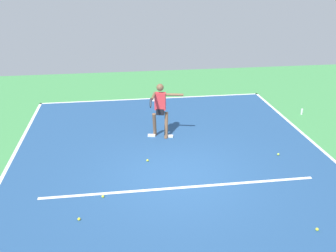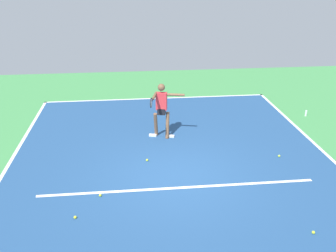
{
  "view_description": "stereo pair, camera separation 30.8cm",
  "coord_description": "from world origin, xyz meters",
  "px_view_note": "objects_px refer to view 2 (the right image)",
  "views": [
    {
      "loc": [
        1.42,
        8.36,
        5.02
      ],
      "look_at": [
        0.07,
        -1.25,
        0.9
      ],
      "focal_mm": 39.66,
      "sensor_mm": 36.0,
      "label": 1
    },
    {
      "loc": [
        1.12,
        8.39,
        5.02
      ],
      "look_at": [
        0.07,
        -1.25,
        0.9
      ],
      "focal_mm": 39.66,
      "sensor_mm": 36.0,
      "label": 2
    }
  ],
  "objects_px": {
    "tennis_ball_by_sideline": "(100,195)",
    "water_bottle": "(306,113)",
    "tennis_ball_near_player": "(313,232)",
    "tennis_ball_by_baseline": "(279,156)",
    "tennis_ball_far_corner": "(75,217)",
    "tennis_ball_centre_court": "(147,160)",
    "tennis_player": "(162,107)"
  },
  "relations": [
    {
      "from": "water_bottle",
      "to": "tennis_ball_near_player",
      "type": "bearing_deg",
      "value": 66.16
    },
    {
      "from": "tennis_ball_near_player",
      "to": "water_bottle",
      "type": "height_order",
      "value": "water_bottle"
    },
    {
      "from": "tennis_ball_far_corner",
      "to": "water_bottle",
      "type": "relative_size",
      "value": 0.3
    },
    {
      "from": "tennis_player",
      "to": "tennis_ball_centre_court",
      "type": "xyz_separation_m",
      "value": [
        0.56,
        1.57,
        -1.0
      ]
    },
    {
      "from": "tennis_ball_far_corner",
      "to": "tennis_player",
      "type": "bearing_deg",
      "value": -119.41
    },
    {
      "from": "tennis_ball_centre_court",
      "to": "water_bottle",
      "type": "height_order",
      "value": "water_bottle"
    },
    {
      "from": "water_bottle",
      "to": "tennis_ball_far_corner",
      "type": "bearing_deg",
      "value": 34.49
    },
    {
      "from": "tennis_ball_centre_court",
      "to": "tennis_ball_by_sideline",
      "type": "height_order",
      "value": "same"
    },
    {
      "from": "tennis_ball_far_corner",
      "to": "tennis_ball_centre_court",
      "type": "distance_m",
      "value": 2.99
    },
    {
      "from": "tennis_ball_by_baseline",
      "to": "tennis_ball_by_sideline",
      "type": "bearing_deg",
      "value": 16.5
    },
    {
      "from": "tennis_ball_far_corner",
      "to": "tennis_ball_by_sideline",
      "type": "bearing_deg",
      "value": -121.47
    },
    {
      "from": "tennis_ball_by_baseline",
      "to": "tennis_ball_far_corner",
      "type": "bearing_deg",
      "value": 22.56
    },
    {
      "from": "water_bottle",
      "to": "tennis_ball_centre_court",
      "type": "bearing_deg",
      "value": 25.4
    },
    {
      "from": "tennis_ball_far_corner",
      "to": "water_bottle",
      "type": "distance_m",
      "value": 9.39
    },
    {
      "from": "tennis_ball_by_sideline",
      "to": "water_bottle",
      "type": "distance_m",
      "value": 8.54
    },
    {
      "from": "tennis_ball_by_baseline",
      "to": "tennis_ball_far_corner",
      "type": "distance_m",
      "value": 5.98
    },
    {
      "from": "tennis_ball_by_baseline",
      "to": "water_bottle",
      "type": "xyz_separation_m",
      "value": [
        -2.22,
        -3.02,
        0.08
      ]
    },
    {
      "from": "tennis_ball_near_player",
      "to": "tennis_ball_by_sideline",
      "type": "bearing_deg",
      "value": -22.57
    },
    {
      "from": "tennis_ball_near_player",
      "to": "tennis_ball_far_corner",
      "type": "bearing_deg",
      "value": -11.91
    },
    {
      "from": "tennis_ball_by_baseline",
      "to": "tennis_ball_by_sideline",
      "type": "height_order",
      "value": "same"
    },
    {
      "from": "tennis_ball_centre_court",
      "to": "tennis_ball_near_player",
      "type": "bearing_deg",
      "value": 132.71
    },
    {
      "from": "tennis_ball_far_corner",
      "to": "tennis_ball_by_sideline",
      "type": "relative_size",
      "value": 1.0
    },
    {
      "from": "tennis_ball_far_corner",
      "to": "water_bottle",
      "type": "height_order",
      "value": "water_bottle"
    },
    {
      "from": "tennis_ball_centre_court",
      "to": "tennis_ball_by_sideline",
      "type": "bearing_deg",
      "value": 53.64
    },
    {
      "from": "tennis_ball_by_baseline",
      "to": "tennis_ball_by_sideline",
      "type": "relative_size",
      "value": 1.0
    },
    {
      "from": "tennis_ball_near_player",
      "to": "tennis_ball_by_baseline",
      "type": "relative_size",
      "value": 1.0
    },
    {
      "from": "water_bottle",
      "to": "tennis_player",
      "type": "bearing_deg",
      "value": 13.29
    },
    {
      "from": "tennis_player",
      "to": "tennis_ball_far_corner",
      "type": "bearing_deg",
      "value": 73.95
    },
    {
      "from": "tennis_ball_by_sideline",
      "to": "tennis_ball_far_corner",
      "type": "bearing_deg",
      "value": 58.53
    },
    {
      "from": "tennis_ball_by_baseline",
      "to": "tennis_ball_by_sideline",
      "type": "xyz_separation_m",
      "value": [
        5.03,
        1.49,
        0.0
      ]
    },
    {
      "from": "tennis_ball_by_baseline",
      "to": "tennis_ball_far_corner",
      "type": "relative_size",
      "value": 1.0
    },
    {
      "from": "tennis_ball_centre_court",
      "to": "water_bottle",
      "type": "distance_m",
      "value": 6.68
    }
  ]
}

